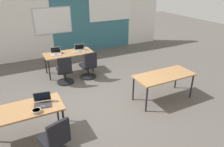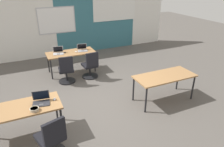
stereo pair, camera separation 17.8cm
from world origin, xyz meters
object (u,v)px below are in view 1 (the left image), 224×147
Objects in this scene: laptop_near_left_inner at (43,102)px; mouse_far_left at (63,53)px; mouse_near_left_inner at (56,100)px; laptop_far_left at (56,53)px; chair_near_left_inner at (55,142)px; chair_far_right at (89,67)px; mouse_far_right at (74,52)px; chair_far_left at (65,72)px; desk_near_right at (164,77)px; snack_bowl at (37,111)px; laptop_far_right at (80,50)px; desk_far_center at (69,54)px; desk_near_left at (20,113)px.

laptop_near_left_inner reaches higher than mouse_far_left.
mouse_near_left_inner is 2.95m from mouse_far_left.
laptop_near_left_inner is at bearing -97.57° from laptop_far_left.
chair_far_right is at bearing -137.81° from chair_near_left_inner.
chair_near_left_inner is 3.79m from mouse_far_left.
mouse_far_left is (-0.63, 0.73, 0.36)m from chair_far_right.
mouse_far_right and mouse_far_left have the same top height.
chair_far_left is at bearing -76.14° from laptop_far_left.
mouse_near_left_inner is at bearing 51.48° from chair_far_right.
mouse_far_left is at bearing 165.04° from mouse_far_right.
desk_near_right is 3.15m from chair_near_left_inner.
chair_near_left_inner reaches higher than snack_bowl.
chair_far_right is (0.03, -0.72, -0.39)m from laptop_far_right.
mouse_far_right is (0.16, -0.07, 0.08)m from desk_far_center.
laptop_near_left_inner is (-1.48, -2.72, 0.03)m from mouse_far_right.
desk_near_right is 1.74× the size of chair_far_right.
chair_far_left is (-0.52, -0.68, -0.36)m from mouse_far_right.
laptop_near_left_inner is 2.29m from chair_far_left.
snack_bowl is at bearing -88.76° from chair_near_left_inner.
desk_far_center is at bearing -170.20° from laptop_far_right.
mouse_far_right is 1.02× the size of mouse_far_left.
laptop_near_left_inner reaches higher than chair_far_right.
mouse_far_right is at bearing 71.39° from laptop_near_left_inner.
mouse_far_left is 0.87m from chair_far_left.
laptop_near_left_inner reaches higher than desk_near_right.
mouse_far_left is (0.21, -0.01, -0.03)m from laptop_far_left.
chair_near_left_inner reaches higher than mouse_far_left.
mouse_far_left is 0.11× the size of chair_far_left.
desk_far_center is at bearing 122.01° from desk_near_right.
desk_far_center is at bearing 156.12° from mouse_far_right.
laptop_far_left is (-0.57, 0.11, 0.03)m from mouse_far_right.
mouse_far_right and mouse_near_left_inner have the same top height.
chair_near_left_inner is at bearing -77.99° from laptop_near_left_inner.
chair_far_right is 2.59m from mouse_near_left_inner.
desk_near_right is at bearing -55.48° from mouse_far_left.
chair_far_right is at bearing -31.27° from laptop_far_left.
laptop_far_right is 0.41× the size of chair_near_left_inner.
chair_far_left is (0.70, 2.05, -0.36)m from mouse_near_left_inner.
mouse_far_left reaches higher than desk_near_right.
chair_near_left_inner is at bearing -165.46° from desk_near_right.
desk_far_center is 1.74× the size of chair_far_right.
mouse_far_left is at bearing 124.52° from desk_near_right.
laptop_near_left_inner reaches higher than laptop_far_left.
chair_far_left reaches higher than desk_near_right.
laptop_far_right is 1.00× the size of laptop_near_left_inner.
chair_far_left is at bearing -125.00° from chair_near_left_inner.
laptop_far_left is at bearing 77.08° from mouse_near_left_inner.
desk_near_right is 3.16m from mouse_far_right.
desk_near_left is at bearing 180.00° from desk_near_right.
mouse_far_right is 0.95× the size of mouse_near_left_inner.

